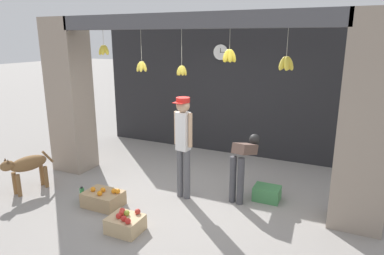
% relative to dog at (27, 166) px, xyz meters
% --- Properties ---
extents(ground_plane, '(60.00, 60.00, 0.00)m').
position_rel_dog_xyz_m(ground_plane, '(2.56, 0.92, -0.48)').
color(ground_plane, gray).
extents(shop_back_wall, '(6.56, 0.12, 2.99)m').
position_rel_dog_xyz_m(shop_back_wall, '(2.56, 3.53, 1.02)').
color(shop_back_wall, '#232326').
rests_on(shop_back_wall, ground_plane).
extents(shop_pillar_left, '(0.70, 0.60, 2.99)m').
position_rel_dog_xyz_m(shop_pillar_left, '(-0.07, 1.22, 1.02)').
color(shop_pillar_left, gray).
rests_on(shop_pillar_left, ground_plane).
extents(shop_pillar_right, '(0.70, 0.60, 2.99)m').
position_rel_dog_xyz_m(shop_pillar_right, '(5.19, 1.22, 1.02)').
color(shop_pillar_right, gray).
rests_on(shop_pillar_right, ground_plane).
extents(storefront_awning, '(4.66, 0.28, 0.95)m').
position_rel_dog_xyz_m(storefront_awning, '(2.57, 1.04, 2.35)').
color(storefront_awning, '#4C4C51').
extents(dog, '(0.40, 0.92, 0.69)m').
position_rel_dog_xyz_m(dog, '(0.00, 0.00, 0.00)').
color(dog, brown).
rests_on(dog, ground_plane).
extents(shopkeeper, '(0.34, 0.29, 1.71)m').
position_rel_dog_xyz_m(shopkeeper, '(2.57, 0.95, 0.54)').
color(shopkeeper, '#56565B').
rests_on(shopkeeper, ground_plane).
extents(worker_stooping, '(0.33, 0.78, 1.02)m').
position_rel_dog_xyz_m(worker_stooping, '(3.47, 1.35, 0.20)').
color(worker_stooping, '#424247').
rests_on(worker_stooping, ground_plane).
extents(fruit_crate_oranges, '(0.60, 0.43, 0.31)m').
position_rel_dog_xyz_m(fruit_crate_oranges, '(1.54, 0.12, -0.35)').
color(fruit_crate_oranges, tan).
rests_on(fruit_crate_oranges, ground_plane).
extents(fruit_crate_apples, '(0.46, 0.40, 0.30)m').
position_rel_dog_xyz_m(fruit_crate_apples, '(2.31, -0.35, -0.35)').
color(fruit_crate_apples, tan).
rests_on(fruit_crate_apples, ground_plane).
extents(produce_box_green, '(0.43, 0.32, 0.24)m').
position_rel_dog_xyz_m(produce_box_green, '(3.87, 1.44, -0.36)').
color(produce_box_green, '#42844C').
rests_on(produce_box_green, ground_plane).
extents(water_bottle, '(0.07, 0.07, 0.26)m').
position_rel_dog_xyz_m(water_bottle, '(1.12, 0.10, -0.36)').
color(water_bottle, '#38934C').
rests_on(water_bottle, ground_plane).
extents(wall_clock, '(0.36, 0.03, 0.36)m').
position_rel_dog_xyz_m(wall_clock, '(2.25, 3.45, 1.84)').
color(wall_clock, black).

